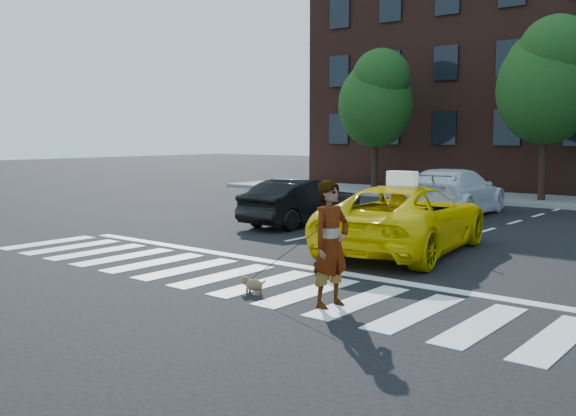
{
  "coord_description": "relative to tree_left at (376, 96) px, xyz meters",
  "views": [
    {
      "loc": [
        8.33,
        -8.43,
        2.61
      ],
      "look_at": [
        -0.1,
        2.06,
        1.1
      ],
      "focal_mm": 40.0,
      "sensor_mm": 36.0,
      "label": 1
    }
  ],
  "objects": [
    {
      "name": "sidewalk_far",
      "position": [
        6.97,
        0.5,
        -4.37
      ],
      "size": [
        30.0,
        4.0,
        0.15
      ],
      "primitive_type": "cube",
      "color": "slate",
      "rests_on": "ground"
    },
    {
      "name": "taxi",
      "position": [
        8.37,
        -12.54,
        -3.68
      ],
      "size": [
        3.25,
        5.75,
        1.52
      ],
      "primitive_type": "imported",
      "rotation": [
        0.0,
        0.0,
        3.28
      ],
      "color": "yellow",
      "rests_on": "ground"
    },
    {
      "name": "tree_mid",
      "position": [
        7.5,
        -0.0,
        0.41
      ],
      "size": [
        3.69,
        3.69,
        7.1
      ],
      "color": "black",
      "rests_on": "ground"
    },
    {
      "name": "black_sedan",
      "position": [
        3.84,
        -10.51,
        -3.76
      ],
      "size": [
        1.61,
        4.18,
        1.36
      ],
      "primitive_type": "imported",
      "rotation": [
        0.0,
        0.0,
        3.1
      ],
      "color": "black",
      "rests_on": "ground"
    },
    {
      "name": "taxi_sign",
      "position": [
        8.37,
        -12.74,
        -2.76
      ],
      "size": [
        0.68,
        0.37,
        0.32
      ],
      "primitive_type": "cube",
      "rotation": [
        0.0,
        0.0,
        3.28
      ],
      "color": "white",
      "rests_on": "taxi"
    },
    {
      "name": "tree_left",
      "position": [
        0.0,
        0.0,
        0.0
      ],
      "size": [
        3.39,
        3.38,
        6.5
      ],
      "color": "black",
      "rests_on": "ground"
    },
    {
      "name": "woman",
      "position": [
        9.77,
        -17.5,
        -3.47
      ],
      "size": [
        0.57,
        0.77,
        1.95
      ],
      "primitive_type": "imported",
      "rotation": [
        0.0,
        0.0,
        1.42
      ],
      "color": "#999999",
      "rests_on": "ground"
    },
    {
      "name": "ground",
      "position": [
        6.97,
        -17.0,
        -4.44
      ],
      "size": [
        120.0,
        120.0,
        0.0
      ],
      "primitive_type": "plane",
      "color": "black",
      "rests_on": "ground"
    },
    {
      "name": "crosswalk",
      "position": [
        6.97,
        -17.0,
        -4.43
      ],
      "size": [
        13.0,
        2.4,
        0.01
      ],
      "primitive_type": "cube",
      "color": "silver",
      "rests_on": "ground"
    },
    {
      "name": "dog",
      "position": [
        8.29,
        -17.67,
        -4.27
      ],
      "size": [
        0.5,
        0.25,
        0.29
      ],
      "rotation": [
        0.0,
        0.0,
        0.17
      ],
      "color": "#895D46",
      "rests_on": "ground"
    },
    {
      "name": "white_suv",
      "position": [
        6.41,
        -5.67,
        -3.66
      ],
      "size": [
        2.6,
        5.53,
        1.56
      ],
      "primitive_type": "imported",
      "rotation": [
        0.0,
        0.0,
        3.22
      ],
      "color": "silver",
      "rests_on": "ground"
    },
    {
      "name": "stop_line",
      "position": [
        6.97,
        -15.4,
        -4.43
      ],
      "size": [
        12.0,
        0.3,
        0.01
      ],
      "primitive_type": "cube",
      "color": "silver",
      "rests_on": "ground"
    }
  ]
}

